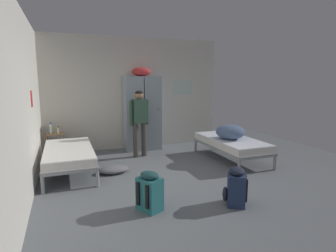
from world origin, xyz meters
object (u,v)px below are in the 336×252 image
object	(u,v)px
locker_bank	(142,112)
backpack_teal	(150,192)
bed_left_rear	(69,153)
bedding_heap	(230,132)
backpack_navy	(235,187)
bed_right	(231,143)
lotion_bottle	(58,130)
shelf_unit	(56,143)
water_bottle	(51,129)
person_traveler	(139,117)
clothes_pile_grey	(114,170)

from	to	relation	value
locker_bank	backpack_teal	bearing A→B (deg)	-103.71
bed_left_rear	bedding_heap	size ratio (longest dim) A/B	3.00
backpack_navy	bed_right	bearing A→B (deg)	58.32
lotion_bottle	backpack_teal	world-z (taller)	lotion_bottle
lotion_bottle	backpack_navy	bearing A→B (deg)	-55.67
shelf_unit	backpack_teal	bearing A→B (deg)	-68.87
locker_bank	water_bottle	world-z (taller)	locker_bank
bedding_heap	person_traveler	size ratio (longest dim) A/B	0.42
shelf_unit	bed_left_rear	xyz separation A→B (m)	(0.25, -1.20, 0.04)
bedding_heap	backpack_teal	distance (m)	2.88
bed_right	lotion_bottle	size ratio (longest dim) A/B	11.40
bed_left_rear	water_bottle	size ratio (longest dim) A/B	7.69
person_traveler	backpack_navy	size ratio (longest dim) A/B	2.77
shelf_unit	bedding_heap	world-z (taller)	bedding_heap
shelf_unit	clothes_pile_grey	bearing A→B (deg)	-55.75
lotion_bottle	backpack_navy	distance (m)	4.22
bedding_heap	backpack_navy	world-z (taller)	bedding_heap
water_bottle	clothes_pile_grey	bearing A→B (deg)	-54.10
locker_bank	person_traveler	xyz separation A→B (m)	(-0.25, -0.68, -0.05)
shelf_unit	bedding_heap	xyz separation A→B (m)	(3.58, -1.59, 0.30)
shelf_unit	bed_left_rear	distance (m)	1.23
bed_right	bedding_heap	bearing A→B (deg)	-146.35
locker_bank	backpack_teal	distance (m)	3.51
backpack_navy	locker_bank	bearing A→B (deg)	95.88
bed_right	water_bottle	size ratio (longest dim) A/B	7.69
shelf_unit	bed_right	xyz separation A→B (m)	(3.64, -1.55, 0.04)
bed_right	person_traveler	bearing A→B (deg)	151.75
clothes_pile_grey	bed_left_rear	bearing A→B (deg)	157.72
bed_right	backpack_navy	size ratio (longest dim) A/B	3.45
bed_right	bed_left_rear	bearing A→B (deg)	174.12
person_traveler	lotion_bottle	distance (m)	1.85
locker_bank	backpack_navy	size ratio (longest dim) A/B	3.76
bed_left_rear	backpack_teal	world-z (taller)	backpack_teal
person_traveler	backpack_teal	distance (m)	2.80
bed_left_rear	person_traveler	size ratio (longest dim) A/B	1.25
bed_right	bedding_heap	world-z (taller)	bedding_heap
bed_right	locker_bank	bearing A→B (deg)	133.62
backpack_navy	shelf_unit	bearing A→B (deg)	124.80
water_bottle	lotion_bottle	distance (m)	0.17
bed_left_rear	lotion_bottle	world-z (taller)	lotion_bottle
water_bottle	backpack_teal	xyz separation A→B (m)	(1.33, -3.25, -0.42)
person_traveler	clothes_pile_grey	xyz separation A→B (m)	(-0.78, -0.95, -0.86)
locker_bank	bedding_heap	distance (m)	2.30
shelf_unit	backpack_teal	size ratio (longest dim) A/B	1.04
bed_right	water_bottle	world-z (taller)	water_bottle
person_traveler	backpack_teal	world-z (taller)	person_traveler
water_bottle	lotion_bottle	bearing A→B (deg)	-21.80
bedding_heap	clothes_pile_grey	distance (m)	2.61
bedding_heap	clothes_pile_grey	size ratio (longest dim) A/B	1.10
lotion_bottle	backpack_navy	size ratio (longest dim) A/B	0.30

